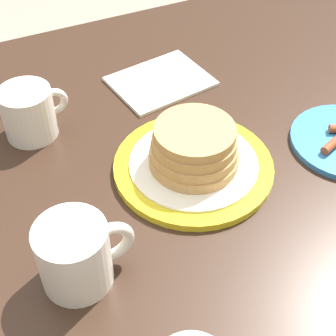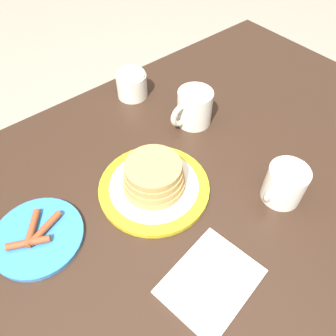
# 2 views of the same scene
# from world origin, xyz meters

# --- Properties ---
(dining_table) EXTENTS (1.45, 0.89, 0.78)m
(dining_table) POSITION_xyz_m (0.00, 0.00, 0.65)
(dining_table) COLOR #332116
(dining_table) RESTS_ON ground_plane
(pancake_plate) EXTENTS (0.24, 0.24, 0.08)m
(pancake_plate) POSITION_xyz_m (0.03, -0.05, 0.80)
(pancake_plate) COLOR gold
(pancake_plate) RESTS_ON dining_table
(coffee_mug) EXTENTS (0.12, 0.09, 0.09)m
(coffee_mug) POSITION_xyz_m (-0.18, -0.16, 0.82)
(coffee_mug) COLOR silver
(coffee_mug) RESTS_ON dining_table
(creamer_pitcher) EXTENTS (0.12, 0.08, 0.09)m
(creamer_pitcher) POSITION_xyz_m (-0.17, 0.14, 0.82)
(creamer_pitcher) COLOR silver
(creamer_pitcher) RESTS_ON dining_table
(napkin) EXTENTS (0.19, 0.16, 0.01)m
(napkin) POSITION_xyz_m (0.08, 0.18, 0.78)
(napkin) COLOR silver
(napkin) RESTS_ON dining_table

